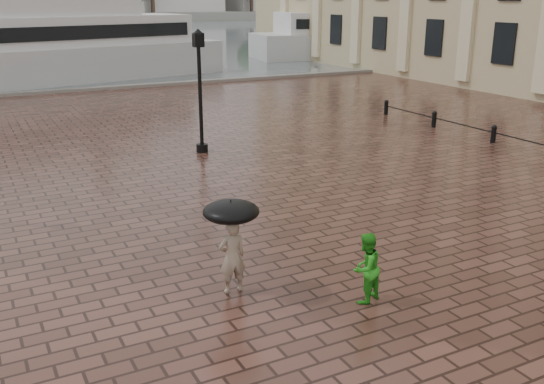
{
  "coord_description": "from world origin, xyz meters",
  "views": [
    {
      "loc": [
        -4.95,
        -7.15,
        5.65
      ],
      "look_at": [
        1.08,
        4.5,
        1.4
      ],
      "focal_mm": 40.0,
      "sensor_mm": 36.0,
      "label": 1
    }
  ],
  "objects": [
    {
      "name": "child_pedestrian",
      "position": [
        1.5,
        1.4,
        0.7
      ],
      "size": [
        0.81,
        0.72,
        1.4
      ],
      "primitive_type": "imported",
      "rotation": [
        0.0,
        0.0,
        3.46
      ],
      "color": "#27991C",
      "rests_on": "ground"
    },
    {
      "name": "adult_pedestrian",
      "position": [
        -0.61,
        2.94,
        0.75
      ],
      "size": [
        0.56,
        0.38,
        1.51
      ],
      "primitive_type": "imported",
      "rotation": [
        0.0,
        0.0,
        3.1
      ],
      "color": "gray",
      "rests_on": "ground"
    },
    {
      "name": "ferry_near",
      "position": [
        1.06,
        37.49,
        2.44
      ],
      "size": [
        25.51,
        11.5,
        8.13
      ],
      "rotation": [
        0.0,
        0.0,
        0.23
      ],
      "color": "silver",
      "rests_on": "ground"
    },
    {
      "name": "umbrella",
      "position": [
        -0.61,
        2.94,
        1.7
      ],
      "size": [
        1.1,
        1.1,
        1.09
      ],
      "color": "black",
      "rests_on": "ground"
    },
    {
      "name": "ground",
      "position": [
        0.0,
        0.0,
        0.0
      ],
      "size": [
        300.0,
        300.0,
        0.0
      ],
      "primitive_type": "plane",
      "color": "#3B221A",
      "rests_on": "ground"
    },
    {
      "name": "ferry_far",
      "position": [
        32.21,
        42.8,
        2.37
      ],
      "size": [
        24.67,
        9.38,
        7.89
      ],
      "rotation": [
        0.0,
        0.0,
        -0.15
      ],
      "color": "silver",
      "rests_on": "ground"
    },
    {
      "name": "quay_edge",
      "position": [
        0.0,
        32.0,
        0.0
      ],
      "size": [
        80.0,
        0.6,
        0.3
      ],
      "primitive_type": "cube",
      "color": "slate",
      "rests_on": "ground"
    }
  ]
}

